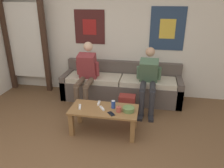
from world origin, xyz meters
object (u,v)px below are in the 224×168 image
Objects in this scene: person_seated_adult at (86,73)px; pillar_candle at (119,109)px; couch at (121,86)px; ceramic_bowl at (129,109)px; person_seated_teen at (148,78)px; game_controller_near_right at (80,107)px; game_controller_far_center at (99,103)px; game_controller_near_left at (102,108)px; cell_phone at (111,114)px; backpack at (127,106)px; coffee_table at (104,113)px; drink_can_blue at (113,104)px.

pillar_candle is (0.80, -0.98, -0.21)m from person_seated_adult.
couch is 1.34m from ceramic_bowl.
person_seated_teen is 7.86× the size of game_controller_near_right.
person_seated_adult reaches higher than game_controller_far_center.
game_controller_near_right is (-0.63, 0.02, -0.03)m from pillar_candle.
cell_phone is (0.17, -0.13, -0.01)m from game_controller_near_left.
ceramic_bowl is 1.34× the size of game_controller_near_left.
game_controller_near_left is (-0.33, -0.59, 0.24)m from backpack.
coffee_table is 7.24× the size of game_controller_near_right.
coffee_table is 0.40m from game_controller_near_right.
person_seated_teen reaches higher than backpack.
couch reaches higher than cell_phone.
person_seated_adult is 1.21m from person_seated_teen.
coffee_table is at bearing -124.63° from person_seated_teen.
game_controller_near_left is (-0.12, -1.29, 0.15)m from couch.
person_seated_adult is 1.00m from game_controller_near_right.
person_seated_adult is at bearing 119.55° from game_controller_near_left.
cell_phone is (-0.16, -0.72, 0.23)m from backpack.
person_seated_teen is at bearing 60.08° from drink_can_blue.
game_controller_near_right is 1.00× the size of cell_phone.
couch is 1.24m from drink_can_blue.
cell_phone is at bearing -11.82° from game_controller_near_right.
game_controller_near_right is 0.54m from cell_phone.
coffee_table is at bearing 28.51° from game_controller_near_left.
person_seated_teen is at bearing 54.73° from game_controller_near_left.
pillar_candle is at bearing -1.93° from game_controller_near_right.
backpack is 0.61m from drink_can_blue.
game_controller_near_left is at bearing -60.75° from game_controller_far_center.
drink_can_blue reaches higher than game_controller_near_right.
person_seated_adult reaches higher than coffee_table.
drink_can_blue is at bearing -51.21° from person_seated_adult.
game_controller_near_right is at bearing -170.48° from drink_can_blue.
person_seated_teen is 9.37× the size of drink_can_blue.
person_seated_teen is 1.19m from game_controller_near_left.
person_seated_teen is 7.95× the size of game_controller_far_center.
ceramic_bowl reaches higher than game_controller_far_center.
coffee_table is 0.41m from ceramic_bowl.
person_seated_adult is at bearing 121.10° from coffee_table.
drink_can_blue reaches higher than coffee_table.
game_controller_near_right is (-0.69, -0.61, 0.24)m from backpack.
game_controller_near_left is (-0.03, -0.01, 0.09)m from coffee_table.
pillar_candle is at bearing -8.33° from game_controller_near_left.
backpack is at bearing -73.49° from couch.
coffee_table is 0.21m from drink_can_blue.
game_controller_near_right is (0.17, -0.96, -0.24)m from person_seated_adult.
person_seated_adult is 1.13m from drink_can_blue.
person_seated_teen is 2.91× the size of backpack.
person_seated_teen is at bearing -30.81° from couch.
couch is 2.13× the size of person_seated_teen.
game_controller_near_right is at bearing 168.18° from cell_phone.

